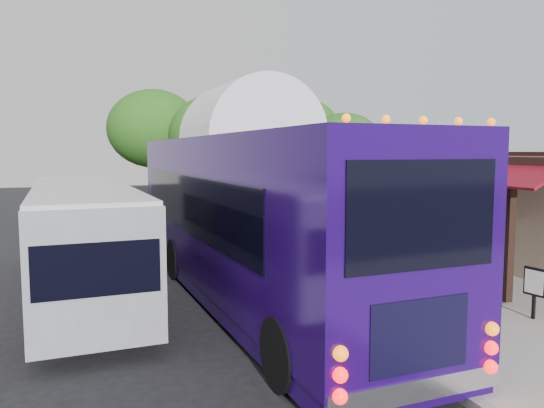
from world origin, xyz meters
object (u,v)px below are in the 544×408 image
object	(u,v)px
ped_c	(228,209)
ped_d	(290,208)
ped_a	(433,269)
sign_board	(535,284)
ped_b	(330,254)
city_bus	(83,234)
coach_bus	(250,207)

from	to	relation	value
ped_c	ped_d	distance (m)	2.86
ped_a	ped_d	size ratio (longest dim) A/B	0.96
ped_d	sign_board	size ratio (longest dim) A/B	1.62
ped_a	ped_b	bearing A→B (deg)	131.26
city_bus	ped_a	world-z (taller)	city_bus
city_bus	ped_b	bearing A→B (deg)	-21.76
ped_c	ped_d	xyz separation A→B (m)	(2.80, -0.59, 0.05)
ped_b	sign_board	size ratio (longest dim) A/B	1.61
ped_a	ped_c	size ratio (longest dim) A/B	1.01
ped_d	ped_a	bearing A→B (deg)	113.49
city_bus	sign_board	xyz separation A→B (m)	(8.93, -5.51, -0.65)
ped_b	ped_d	size ratio (longest dim) A/B	0.99
city_bus	ped_a	bearing A→B (deg)	-32.39
coach_bus	ped_b	bearing A→B (deg)	-9.84
coach_bus	city_bus	size ratio (longest dim) A/B	1.28
city_bus	ped_d	world-z (taller)	city_bus
coach_bus	ped_c	xyz separation A→B (m)	(2.05, 11.13, -1.30)
ped_b	ped_d	distance (m)	11.10
coach_bus	ped_b	xyz separation A→B (m)	(2.05, -0.20, -1.26)
coach_bus	ped_d	bearing A→B (deg)	60.99
ped_b	coach_bus	bearing A→B (deg)	12.29
ped_b	ped_c	bearing A→B (deg)	-72.17
ped_c	sign_board	xyz separation A→B (m)	(2.97, -14.96, -0.10)
ped_c	sign_board	bearing A→B (deg)	56.36
ped_a	ped_d	world-z (taller)	ped_d
city_bus	ped_c	world-z (taller)	city_bus
city_bus	ped_c	size ratio (longest dim) A/B	6.32
coach_bus	ped_d	size ratio (longest dim) A/B	7.68
coach_bus	ped_a	xyz separation A→B (m)	(3.61, -2.34, -1.29)
ped_a	ped_d	bearing A→B (deg)	89.64
ped_b	sign_board	world-z (taller)	ped_b
ped_c	ped_d	size ratio (longest dim) A/B	0.95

